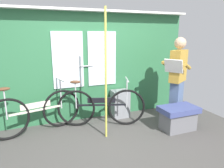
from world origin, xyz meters
TOP-DOWN VIEW (x-y plane):
  - ground_plane at (0.00, 0.00)m, footprint 5.09×3.87m
  - train_door_wall at (-0.01, 1.12)m, footprint 4.09×0.28m
  - bicycle_near_door at (-0.03, 0.64)m, footprint 1.63×0.66m
  - bicycle_leaning_behind at (-1.22, 0.78)m, footprint 1.65×0.54m
  - passenger_reading_newspaper at (1.48, 0.31)m, footprint 0.63×0.58m
  - trash_bin_by_wall at (0.49, 0.91)m, footprint 0.36×0.28m
  - handrail_pole at (-0.10, 0.16)m, footprint 0.04×0.04m
  - bench_seat_corner at (1.24, -0.07)m, footprint 0.70×0.44m

SIDE VIEW (x-z plane):
  - ground_plane at x=0.00m, z-range -0.04..0.00m
  - bench_seat_corner at x=1.24m, z-range 0.02..0.47m
  - trash_bin_by_wall at x=0.49m, z-range 0.00..0.59m
  - bicycle_near_door at x=-0.03m, z-range -0.08..0.85m
  - bicycle_leaning_behind at x=-1.22m, z-range -0.08..0.86m
  - passenger_reading_newspaper at x=1.48m, z-range 0.05..1.75m
  - handrail_pole at x=-0.10m, z-range 0.00..2.18m
  - train_door_wall at x=-0.01m, z-range 0.05..2.27m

